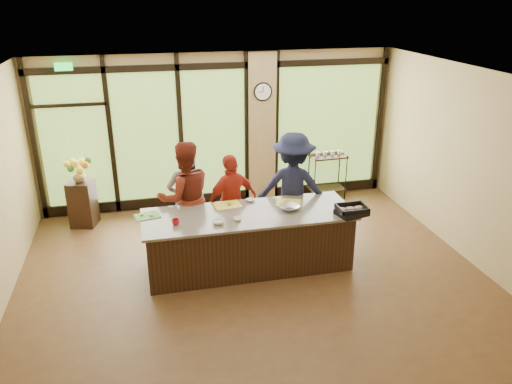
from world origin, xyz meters
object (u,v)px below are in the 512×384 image
bar_cart (327,170)px  flower_stand (83,203)px  cook_right (293,188)px  roasting_pan (352,212)px  island_base (249,241)px  cook_left (187,200)px

bar_cart → flower_stand: bearing=-179.8°
cook_right → roasting_pan: size_ratio=4.42×
island_base → flower_stand: bearing=140.7°
cook_left → bar_cart: size_ratio=1.74×
island_base → flower_stand: 3.42m
roasting_pan → island_base: bearing=150.3°
cook_right → roasting_pan: (0.58, -1.13, -0.00)m
cook_right → roasting_pan: 1.27m
cook_right → roasting_pan: cook_right is taller
island_base → cook_left: (-0.86, 0.80, 0.44)m
flower_stand → roasting_pan: bearing=-16.9°
cook_left → cook_right: size_ratio=0.92×
cook_right → bar_cart: 2.15m
island_base → bar_cart: size_ratio=3.06×
island_base → cook_right: 1.28m
cook_left → roasting_pan: size_ratio=4.06×
island_base → cook_right: (0.92, 0.72, 0.52)m
roasting_pan → flower_stand: bearing=133.7°
island_base → roasting_pan: roasting_pan is taller
cook_left → flower_stand: size_ratio=2.07×
bar_cart → island_base: bearing=-135.1°
cook_left → roasting_pan: 2.65m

